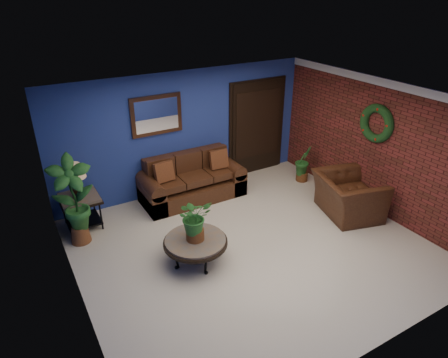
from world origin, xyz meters
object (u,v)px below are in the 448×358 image
end_table (80,203)px  coffee_table (195,242)px  armchair (348,196)px  side_chair (206,170)px  table_lamp (75,176)px  sofa (191,183)px

end_table → coffee_table: bearing=-56.1°
end_table → armchair: (4.45, -2.07, -0.09)m
coffee_table → armchair: armchair is taller
armchair → side_chair: bearing=56.7°
end_table → side_chair: 2.57m
coffee_table → end_table: size_ratio=1.48×
table_lamp → side_chair: bearing=1.5°
sofa → coffee_table: 2.16m
coffee_table → armchair: size_ratio=0.84×
sofa → table_lamp: size_ratio=3.42×
table_lamp → side_chair: 2.61m
end_table → table_lamp: bearing=-90.0°
side_chair → armchair: bearing=-57.8°
sofa → end_table: bearing=-179.3°
end_table → side_chair: size_ratio=0.75×
sofa → table_lamp: bearing=-179.3°
armchair → sofa: bearing=62.4°
sofa → end_table: (-2.19, -0.03, 0.17)m
table_lamp → side_chair: table_lamp is taller
coffee_table → side_chair: 2.38m
sofa → side_chair: bearing=5.7°
sofa → end_table: size_ratio=3.05×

